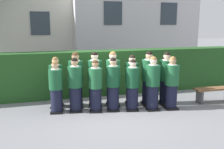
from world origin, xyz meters
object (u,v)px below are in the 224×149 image
student_front_row_3 (113,85)px  student_rear_row_0 (56,83)px  student_rear_row_5 (149,79)px  student_front_row_4 (133,86)px  student_front_row_2 (96,87)px  student_front_row_0 (56,88)px  wooden_bench (214,92)px  student_front_row_6 (172,84)px  student_rear_row_6 (166,79)px  student_rear_row_2 (95,80)px  student_rear_row_4 (132,81)px  student_rear_row_1 (76,81)px  student_front_row_1 (75,86)px  student_rear_row_3 (113,80)px  student_front_row_5 (153,85)px

student_front_row_3 → student_rear_row_0: bearing=154.8°
student_rear_row_5 → student_front_row_4: bearing=-152.0°
student_front_row_2 → student_rear_row_0: bearing=146.5°
student_front_row_0 → wooden_bench: 5.14m
student_front_row_3 → student_rear_row_5: bearing=9.7°
student_front_row_6 → wooden_bench: size_ratio=1.15×
student_front_row_6 → student_rear_row_6: 0.47m
student_rear_row_2 → student_rear_row_4: student_rear_row_2 is taller
student_rear_row_0 → student_rear_row_1: bearing=-7.9°
student_front_row_1 → student_front_row_4: (1.66, -0.35, -0.03)m
student_rear_row_1 → student_rear_row_5: (2.24, -0.47, 0.01)m
student_rear_row_0 → student_rear_row_2: bearing=-9.4°
student_front_row_4 → student_rear_row_3: size_ratio=0.89×
student_rear_row_1 → wooden_bench: bearing=-10.3°
student_rear_row_0 → student_rear_row_3: bearing=-10.4°
student_front_row_5 → student_front_row_2: bearing=169.3°
student_front_row_2 → student_front_row_4: student_front_row_2 is taller
student_rear_row_1 → student_front_row_3: bearing=-33.8°
student_front_row_1 → student_rear_row_5: size_ratio=0.93×
student_front_row_2 → student_rear_row_6: student_rear_row_6 is taller
student_front_row_2 → student_front_row_6: 2.30m
student_front_row_2 → student_front_row_1: bearing=163.9°
student_rear_row_4 → student_rear_row_6: student_rear_row_6 is taller
student_front_row_0 → student_rear_row_4: student_rear_row_4 is taller
student_front_row_0 → student_front_row_2: size_ratio=0.99×
student_front_row_5 → student_front_row_6: size_ratio=1.01×
student_rear_row_5 → wooden_bench: size_ratio=1.23×
student_front_row_2 → student_rear_row_4: (1.23, 0.28, 0.03)m
student_front_row_1 → student_rear_row_0: size_ratio=1.02×
student_rear_row_4 → student_rear_row_6: 1.11m
student_front_row_5 → student_rear_row_5: 0.49m
student_front_row_0 → student_rear_row_5: student_rear_row_5 is taller
student_front_row_6 → student_rear_row_5: bearing=132.5°
student_front_row_1 → student_rear_row_5: 2.33m
student_front_row_4 → student_front_row_6: (1.18, -0.20, 0.04)m
student_rear_row_2 → student_rear_row_3: bearing=-12.7°
student_front_row_2 → student_rear_row_3: 0.76m
student_front_row_1 → student_front_row_2: student_front_row_1 is taller
student_rear_row_5 → student_front_row_0: bearing=179.0°
student_front_row_4 → student_rear_row_4: bearing=72.4°
student_rear_row_3 → student_rear_row_5: (1.11, -0.23, -0.00)m
student_front_row_4 → student_rear_row_1: bearing=152.3°
student_front_row_3 → student_rear_row_1: (-1.01, 0.68, 0.06)m
student_front_row_0 → student_rear_row_4: size_ratio=0.94×
student_rear_row_2 → wooden_bench: size_ratio=1.22×
student_front_row_0 → student_front_row_6: size_ratio=0.94×
student_front_row_6 → student_rear_row_3: student_rear_row_3 is taller
student_rear_row_4 → student_front_row_6: bearing=-33.0°
student_rear_row_1 → student_rear_row_3: size_ratio=0.99×
student_front_row_0 → student_rear_row_3: 1.78m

